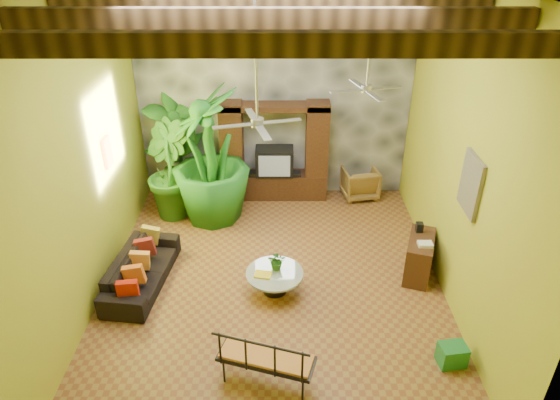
{
  "coord_description": "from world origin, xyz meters",
  "views": [
    {
      "loc": [
        0.12,
        -7.13,
        5.78
      ],
      "look_at": [
        0.12,
        0.2,
        1.57
      ],
      "focal_mm": 32.0,
      "sensor_mm": 36.0,
      "label": 1
    }
  ],
  "objects_px": {
    "sofa": "(141,269)",
    "green_bin": "(452,355)",
    "wicker_armchair": "(359,182)",
    "side_console": "(419,257)",
    "coffee_table": "(275,279)",
    "tall_plant_b": "(167,171)",
    "tall_plant_a": "(177,146)",
    "ceiling_fan_back": "(367,77)",
    "entertainment_center": "(274,159)",
    "tall_plant_c": "(210,156)",
    "iron_bench": "(266,358)",
    "ceiling_fan_front": "(257,109)"
  },
  "relations": [
    {
      "from": "sofa",
      "to": "green_bin",
      "type": "height_order",
      "value": "sofa"
    },
    {
      "from": "wicker_armchair",
      "to": "side_console",
      "type": "xyz_separation_m",
      "value": [
        0.67,
        -2.95,
        0.03
      ]
    },
    {
      "from": "coffee_table",
      "to": "green_bin",
      "type": "distance_m",
      "value": 3.1
    },
    {
      "from": "coffee_table",
      "to": "tall_plant_b",
      "type": "bearing_deg",
      "value": 130.99
    },
    {
      "from": "side_console",
      "to": "green_bin",
      "type": "height_order",
      "value": "side_console"
    },
    {
      "from": "sofa",
      "to": "green_bin",
      "type": "bearing_deg",
      "value": -103.62
    },
    {
      "from": "tall_plant_a",
      "to": "tall_plant_b",
      "type": "height_order",
      "value": "tall_plant_a"
    },
    {
      "from": "sofa",
      "to": "tall_plant_b",
      "type": "relative_size",
      "value": 0.98
    },
    {
      "from": "ceiling_fan_back",
      "to": "wicker_armchair",
      "type": "height_order",
      "value": "ceiling_fan_back"
    },
    {
      "from": "ceiling_fan_back",
      "to": "tall_plant_b",
      "type": "bearing_deg",
      "value": 163.11
    },
    {
      "from": "sofa",
      "to": "tall_plant_b",
      "type": "xyz_separation_m",
      "value": [
        0.07,
        2.44,
        0.75
      ]
    },
    {
      "from": "entertainment_center",
      "to": "tall_plant_b",
      "type": "bearing_deg",
      "value": -161.59
    },
    {
      "from": "sofa",
      "to": "tall_plant_c",
      "type": "relative_size",
      "value": 0.71
    },
    {
      "from": "green_bin",
      "to": "ceiling_fan_back",
      "type": "bearing_deg",
      "value": 108.59
    },
    {
      "from": "wicker_armchair",
      "to": "tall_plant_a",
      "type": "xyz_separation_m",
      "value": [
        -4.16,
        0.01,
        0.91
      ]
    },
    {
      "from": "coffee_table",
      "to": "side_console",
      "type": "xyz_separation_m",
      "value": [
        2.62,
        0.48,
        0.13
      ]
    },
    {
      "from": "sofa",
      "to": "tall_plant_c",
      "type": "bearing_deg",
      "value": -17.23
    },
    {
      "from": "tall_plant_c",
      "to": "iron_bench",
      "type": "distance_m",
      "value": 4.81
    },
    {
      "from": "tall_plant_b",
      "to": "coffee_table",
      "type": "distance_m",
      "value": 3.61
    },
    {
      "from": "wicker_armchair",
      "to": "green_bin",
      "type": "xyz_separation_m",
      "value": [
        0.67,
        -5.07,
        -0.19
      ]
    },
    {
      "from": "iron_bench",
      "to": "green_bin",
      "type": "relative_size",
      "value": 3.62
    },
    {
      "from": "entertainment_center",
      "to": "sofa",
      "type": "relative_size",
      "value": 1.16
    },
    {
      "from": "ceiling_fan_front",
      "to": "side_console",
      "type": "height_order",
      "value": "ceiling_fan_front"
    },
    {
      "from": "wicker_armchair",
      "to": "coffee_table",
      "type": "relative_size",
      "value": 0.79
    },
    {
      "from": "green_bin",
      "to": "ceiling_fan_front",
      "type": "bearing_deg",
      "value": 151.91
    },
    {
      "from": "iron_bench",
      "to": "sofa",
      "type": "bearing_deg",
      "value": 151.9
    },
    {
      "from": "ceiling_fan_back",
      "to": "tall_plant_a",
      "type": "relative_size",
      "value": 0.73
    },
    {
      "from": "ceiling_fan_front",
      "to": "tall_plant_c",
      "type": "height_order",
      "value": "ceiling_fan_front"
    },
    {
      "from": "entertainment_center",
      "to": "wicker_armchair",
      "type": "bearing_deg",
      "value": 0.23
    },
    {
      "from": "entertainment_center",
      "to": "iron_bench",
      "type": "relative_size",
      "value": 1.7
    },
    {
      "from": "green_bin",
      "to": "wicker_armchair",
      "type": "bearing_deg",
      "value": 97.55
    },
    {
      "from": "sofa",
      "to": "iron_bench",
      "type": "relative_size",
      "value": 1.46
    },
    {
      "from": "tall_plant_c",
      "to": "green_bin",
      "type": "distance_m",
      "value": 5.88
    },
    {
      "from": "ceiling_fan_front",
      "to": "ceiling_fan_back",
      "type": "distance_m",
      "value": 2.41
    },
    {
      "from": "tall_plant_b",
      "to": "tall_plant_c",
      "type": "bearing_deg",
      "value": -9.25
    },
    {
      "from": "sofa",
      "to": "tall_plant_c",
      "type": "xyz_separation_m",
      "value": [
        1.02,
        2.28,
        1.15
      ]
    },
    {
      "from": "ceiling_fan_front",
      "to": "sofa",
      "type": "relative_size",
      "value": 0.9
    },
    {
      "from": "entertainment_center",
      "to": "green_bin",
      "type": "height_order",
      "value": "entertainment_center"
    },
    {
      "from": "ceiling_fan_back",
      "to": "tall_plant_c",
      "type": "relative_size",
      "value": 0.64
    },
    {
      "from": "ceiling_fan_front",
      "to": "entertainment_center",
      "type": "bearing_deg",
      "value": 86.76
    },
    {
      "from": "coffee_table",
      "to": "iron_bench",
      "type": "xyz_separation_m",
      "value": [
        -0.1,
        -2.05,
        0.29
      ]
    },
    {
      "from": "tall_plant_c",
      "to": "sofa",
      "type": "bearing_deg",
      "value": -114.06
    },
    {
      "from": "entertainment_center",
      "to": "side_console",
      "type": "xyz_separation_m",
      "value": [
        2.65,
        -2.94,
        -0.58
      ]
    },
    {
      "from": "tall_plant_b",
      "to": "wicker_armchair",
      "type": "bearing_deg",
      "value": 10.21
    },
    {
      "from": "ceiling_fan_back",
      "to": "tall_plant_a",
      "type": "bearing_deg",
      "value": 152.72
    },
    {
      "from": "ceiling_fan_front",
      "to": "coffee_table",
      "type": "bearing_deg",
      "value": 28.09
    },
    {
      "from": "tall_plant_b",
      "to": "side_console",
      "type": "bearing_deg",
      "value": -23.85
    },
    {
      "from": "ceiling_fan_front",
      "to": "green_bin",
      "type": "xyz_separation_m",
      "value": [
        2.85,
        -1.52,
        -3.23
      ]
    },
    {
      "from": "side_console",
      "to": "sofa",
      "type": "bearing_deg",
      "value": -158.25
    },
    {
      "from": "tall_plant_c",
      "to": "coffee_table",
      "type": "height_order",
      "value": "tall_plant_c"
    }
  ]
}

